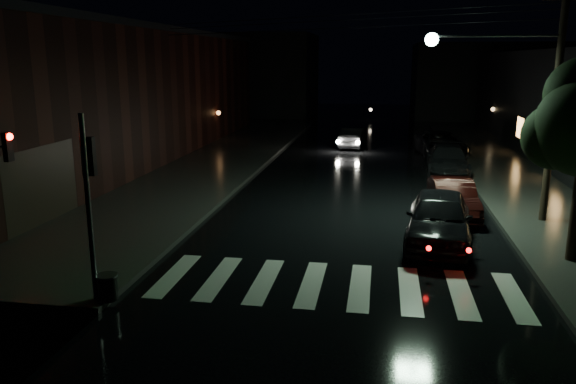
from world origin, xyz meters
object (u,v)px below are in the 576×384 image
at_px(parked_car_b, 453,198).
at_px(parked_car_d, 440,144).
at_px(oncoming_car, 353,137).
at_px(parked_car_a, 439,218).
at_px(parked_car_c, 448,160).

height_order(parked_car_b, parked_car_d, parked_car_d).
bearing_deg(parked_car_b, oncoming_car, 102.85).
bearing_deg(oncoming_car, parked_car_a, 106.04).
bearing_deg(parked_car_d, parked_car_b, -101.12).
distance_m(parked_car_c, oncoming_car, 9.29).
xyz_separation_m(parked_car_a, oncoming_car, (-3.53, 18.96, -0.16)).
xyz_separation_m(parked_car_c, parked_car_d, (0.15, 5.38, 0.01)).
bearing_deg(parked_car_d, parked_car_c, -99.21).
bearing_deg(parked_car_a, oncoming_car, 106.94).
bearing_deg(parked_car_a, parked_car_b, 82.77).
relative_size(parked_car_c, parked_car_d, 0.94).
distance_m(parked_car_a, oncoming_car, 19.29).
relative_size(parked_car_d, oncoming_car, 1.31).
xyz_separation_m(parked_car_b, oncoming_car, (-4.32, 15.69, -0.01)).
height_order(parked_car_b, parked_car_c, parked_car_c).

